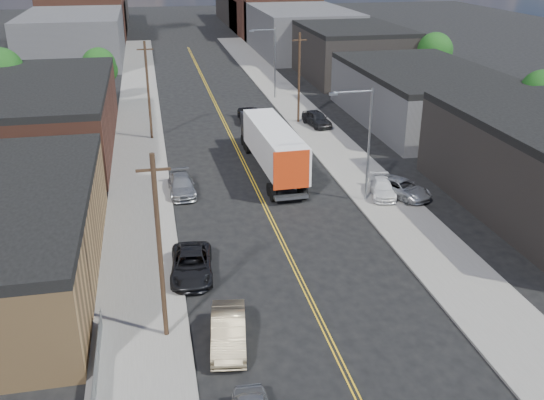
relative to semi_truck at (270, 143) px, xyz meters
name	(u,v)px	position (x,y,z in m)	size (l,w,h in m)	color
ground	(214,101)	(-2.07, 26.25, -2.48)	(260.00, 260.00, 0.00)	black
centerline	(230,135)	(-2.07, 11.25, -2.47)	(0.32, 120.00, 0.01)	gold
sidewalk_left	(139,139)	(-11.57, 11.25, -2.40)	(5.00, 140.00, 0.15)	slate
sidewalk_right	(316,129)	(7.43, 11.25, -2.40)	(5.00, 140.00, 0.15)	slate
warehouse_brown	(48,116)	(-20.07, 10.25, 0.82)	(12.00, 26.00, 6.60)	#4D2A1F
industrial_right_b	(422,95)	(19.93, 12.25, 0.57)	(14.00, 24.00, 6.10)	#353537
industrial_right_c	(349,51)	(19.93, 38.25, 1.32)	(14.00, 22.00, 7.60)	black
skyline_left_a	(75,36)	(-22.07, 61.25, 1.52)	(16.00, 30.00, 8.00)	#353537
skyline_right_a	(300,30)	(17.93, 61.25, 1.52)	(16.00, 30.00, 8.00)	#353537
skyline_left_b	(85,15)	(-22.07, 86.25, 2.52)	(16.00, 26.00, 10.00)	#4D2A1F
skyline_right_b	(272,11)	(17.93, 86.25, 2.52)	(16.00, 26.00, 10.00)	#4D2A1F
skyline_left_c	(92,12)	(-22.07, 106.25, 1.02)	(16.00, 40.00, 7.00)	black
skyline_right_c	(257,9)	(17.93, 106.25, 1.02)	(16.00, 40.00, 7.00)	black
streetlight_near	(364,137)	(5.52, -8.75, 2.85)	(3.39, 0.25, 9.00)	gray
streetlight_far	(272,58)	(5.52, 26.25, 2.85)	(3.39, 0.25, 9.00)	gray
utility_pole_left_near	(160,248)	(-10.27, -23.75, 2.66)	(1.60, 0.26, 10.00)	black
utility_pole_left_far	(148,90)	(-10.27, 11.25, 2.66)	(1.60, 0.26, 10.00)	black
utility_pole_right	(299,78)	(6.13, 14.25, 2.66)	(1.60, 0.26, 10.00)	black
tree_left_mid	(2,74)	(-26.01, 21.25, 3.00)	(5.10, 5.04, 8.37)	black
tree_left_far	(100,67)	(-16.01, 28.25, 2.09)	(4.35, 4.20, 6.97)	black
tree_right_near	(542,96)	(27.99, 2.25, 2.39)	(4.60, 4.48, 7.44)	black
tree_right_far	(435,53)	(27.99, 26.25, 2.70)	(4.85, 4.76, 7.91)	black
semi_truck	(270,143)	(0.00, 0.00, 0.00)	(3.25, 16.67, 4.35)	silver
car_left_b	(228,331)	(-7.21, -25.09, -1.67)	(1.71, 4.91, 1.62)	#8E7D5D
car_left_c	(192,265)	(-8.47, -17.75, -1.73)	(2.50, 5.41, 1.50)	black
car_left_d	(182,185)	(-8.21, -4.32, -1.75)	(2.05, 5.03, 1.46)	#939598
car_right_lot_a	(402,188)	(8.93, -8.76, -1.63)	(2.33, 5.05, 1.40)	#B2B5B8
car_right_lot_b	(382,188)	(7.47, -8.27, -1.69)	(1.80, 4.42, 1.28)	silver
car_right_lot_c	(317,118)	(7.72, 12.24, -1.51)	(1.94, 4.82, 1.64)	black
car_ahead_truck	(250,115)	(0.82, 15.99, -1.76)	(2.40, 5.21, 1.45)	black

